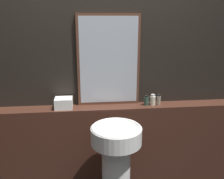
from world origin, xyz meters
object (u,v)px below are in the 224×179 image
(towel_stack, at_px, (64,103))
(conditioner_bottle, at_px, (153,100))
(mirror, at_px, (109,61))
(lotion_bottle, at_px, (159,100))
(pedestal_sink, at_px, (116,163))
(shampoo_bottle, at_px, (146,101))

(towel_stack, xyz_separation_m, conditioner_bottle, (0.89, 0.00, 0.00))
(mirror, distance_m, lotion_bottle, 0.65)
(pedestal_sink, bearing_deg, conditioner_bottle, 44.99)
(conditioner_bottle, relative_size, lotion_bottle, 1.03)
(pedestal_sink, height_order, towel_stack, towel_stack)
(towel_stack, xyz_separation_m, shampoo_bottle, (0.82, 0.00, -0.00))
(towel_stack, distance_m, lotion_bottle, 0.95)
(lotion_bottle, bearing_deg, towel_stack, 180.00)
(conditioner_bottle, bearing_deg, lotion_bottle, -0.00)
(mirror, xyz_separation_m, conditioner_bottle, (0.44, -0.08, -0.40))
(shampoo_bottle, xyz_separation_m, conditioner_bottle, (0.07, 0.00, 0.00))
(mirror, distance_m, shampoo_bottle, 0.55)
(towel_stack, bearing_deg, pedestal_sink, -42.61)
(mirror, relative_size, towel_stack, 5.30)
(shampoo_bottle, bearing_deg, mirror, 167.65)
(mirror, bearing_deg, lotion_bottle, -9.23)
(mirror, height_order, shampoo_bottle, mirror)
(mirror, xyz_separation_m, towel_stack, (-0.45, -0.08, -0.40))
(conditioner_bottle, height_order, lotion_bottle, conditioner_bottle)
(pedestal_sink, xyz_separation_m, lotion_bottle, (0.49, 0.43, 0.42))
(towel_stack, height_order, shampoo_bottle, towel_stack)
(towel_stack, distance_m, shampoo_bottle, 0.82)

